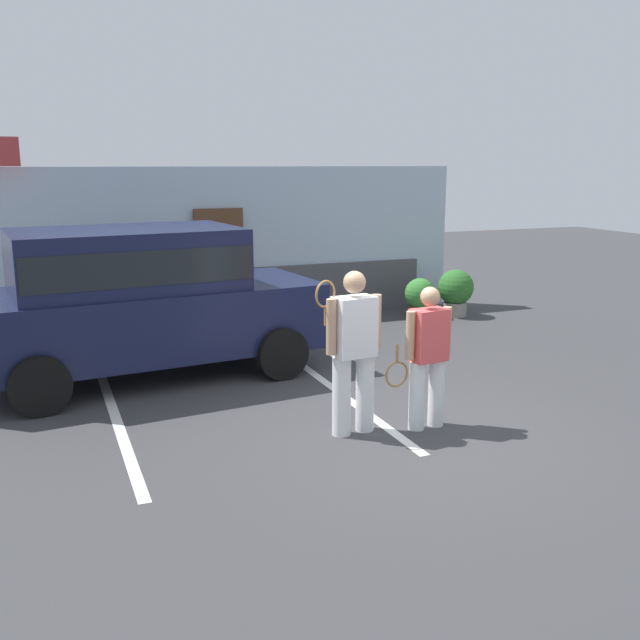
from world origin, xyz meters
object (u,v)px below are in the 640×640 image
Objects in this scene: potted_plant_by_porch at (420,296)px; potted_plant_secondary at (456,290)px; tennis_player_man at (353,350)px; tennis_player_woman at (428,356)px; parked_suv at (139,295)px.

potted_plant_secondary is (0.72, -0.10, 0.08)m from potted_plant_by_porch.
tennis_player_woman is (0.82, -0.16, -0.11)m from tennis_player_man.
tennis_player_woman is 5.84m from potted_plant_by_porch.
potted_plant_by_porch is at bearing -125.65° from tennis_player_woman.
parked_suv reaches higher than tennis_player_woman.
tennis_player_man is at bearing -126.35° from potted_plant_by_porch.
tennis_player_man is 2.34× the size of potted_plant_by_porch.
potted_plant_by_porch is 0.84× the size of potted_plant_secondary.
parked_suv is at bearing -160.08° from potted_plant_by_porch.
tennis_player_man is at bearing -132.01° from potted_plant_secondary.
potted_plant_by_porch is at bearing 14.01° from parked_suv.
tennis_player_man is at bearing -64.30° from parked_suv.
tennis_player_woman is at bearing -55.62° from parked_suv.
potted_plant_secondary reaches higher than potted_plant_by_porch.
potted_plant_by_porch is at bearing 172.00° from potted_plant_secondary.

